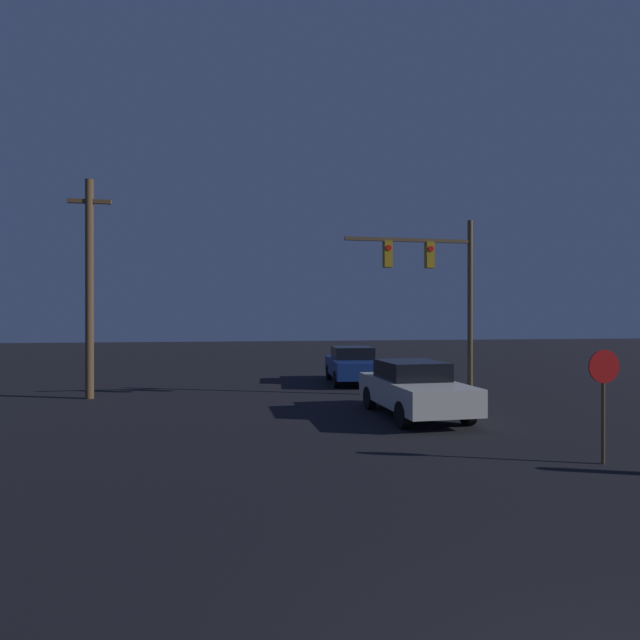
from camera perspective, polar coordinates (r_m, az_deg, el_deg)
car_near at (r=14.64m, az=10.67°, el=-7.65°), size 2.15×4.59×1.56m
car_far at (r=21.81m, az=3.77°, el=-5.08°), size 2.27×4.64×1.56m
traffic_signal_mast at (r=18.03m, az=13.48°, el=4.53°), size 4.65×0.30×6.27m
stop_sign at (r=11.04m, az=29.66°, el=-6.50°), size 0.64×0.07×2.19m
utility_pole at (r=19.18m, az=-24.85°, el=3.64°), size 1.44×0.28×7.64m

